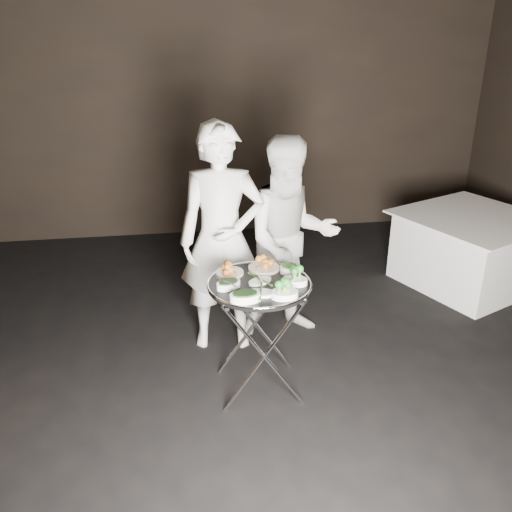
{
  "coord_description": "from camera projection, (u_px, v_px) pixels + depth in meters",
  "views": [
    {
      "loc": [
        -0.69,
        -2.78,
        2.38
      ],
      "look_at": [
        -0.2,
        0.48,
        0.95
      ],
      "focal_mm": 38.0,
      "sensor_mm": 36.0,
      "label": 1
    }
  ],
  "objects": [
    {
      "name": "waiter_right",
      "position": [
        290.0,
        240.0,
        4.24
      ],
      "size": [
        0.83,
        0.67,
        1.62
      ],
      "primitive_type": "imported",
      "rotation": [
        0.0,
        0.0,
        0.07
      ],
      "color": "silver",
      "rests_on": "floor"
    },
    {
      "name": "spinach_bowl_b",
      "position": [
        245.0,
        296.0,
        3.27
      ],
      "size": [
        0.19,
        0.13,
        0.08
      ],
      "rotation": [
        0.0,
        0.0,
        0.06
      ],
      "color": "white",
      "rests_on": "serving_tray"
    },
    {
      "name": "wall_back",
      "position": [
        233.0,
        106.0,
        6.17
      ],
      "size": [
        6.0,
        0.05,
        3.0
      ],
      "primitive_type": "cube",
      "color": "black",
      "rests_on": "floor"
    },
    {
      "name": "broccoli_bowl_b",
      "position": [
        285.0,
        293.0,
        3.32
      ],
      "size": [
        0.17,
        0.13,
        0.07
      ],
      "rotation": [
        0.0,
        0.0,
        -0.02
      ],
      "color": "white",
      "rests_on": "serving_tray"
    },
    {
      "name": "asparagus_plate_a",
      "position": [
        260.0,
        280.0,
        3.51
      ],
      "size": [
        0.2,
        0.17,
        0.04
      ],
      "rotation": [
        0.0,
        0.0,
        0.53
      ],
      "color": "white",
      "rests_on": "serving_tray"
    },
    {
      "name": "waiter_left",
      "position": [
        222.0,
        240.0,
        4.05
      ],
      "size": [
        0.68,
        0.48,
        1.76
      ],
      "primitive_type": "imported",
      "rotation": [
        0.0,
        0.0,
        -0.09
      ],
      "color": "silver",
      "rests_on": "floor"
    },
    {
      "name": "tray_stand",
      "position": [
        259.0,
        332.0,
        3.66
      ],
      "size": [
        0.55,
        0.47,
        0.81
      ],
      "rotation": [
        0.0,
        0.0,
        -0.11
      ],
      "color": "silver",
      "rests_on": "floor"
    },
    {
      "name": "serving_utensils",
      "position": [
        260.0,
        272.0,
        3.56
      ],
      "size": [
        0.57,
        0.41,
        0.01
      ],
      "color": "silver",
      "rests_on": "serving_tray"
    },
    {
      "name": "spinach_bowl_a",
      "position": [
        228.0,
        284.0,
        3.43
      ],
      "size": [
        0.19,
        0.16,
        0.07
      ],
      "rotation": [
        0.0,
        0.0,
        0.38
      ],
      "color": "white",
      "rests_on": "serving_tray"
    },
    {
      "name": "floor",
      "position": [
        296.0,
        418.0,
        3.58
      ],
      "size": [
        6.0,
        7.0,
        0.05
      ],
      "primitive_type": "cube",
      "color": "black",
      "rests_on": "ground"
    },
    {
      "name": "potato_plate_a",
      "position": [
        230.0,
        270.0,
        3.63
      ],
      "size": [
        0.19,
        0.19,
        0.07
      ],
      "rotation": [
        0.0,
        0.0,
        -0.02
      ],
      "color": "beige",
      "rests_on": "serving_tray"
    },
    {
      "name": "serving_tray",
      "position": [
        259.0,
        284.0,
        3.51
      ],
      "size": [
        0.69,
        0.69,
        0.04
      ],
      "color": "black",
      "rests_on": "tray_stand"
    },
    {
      "name": "dining_table",
      "position": [
        470.0,
        250.0,
        5.24
      ],
      "size": [
        1.21,
        1.21,
        0.69
      ],
      "rotation": [
        0.0,
        0.0,
        0.42
      ],
      "color": "white",
      "rests_on": "floor"
    },
    {
      "name": "asparagus_plate_b",
      "position": [
        261.0,
        292.0,
        3.36
      ],
      "size": [
        0.21,
        0.14,
        0.04
      ],
      "rotation": [
        0.0,
        0.0,
        -0.2
      ],
      "color": "white",
      "rests_on": "serving_tray"
    },
    {
      "name": "potato_plate_b",
      "position": [
        264.0,
        265.0,
        3.69
      ],
      "size": [
        0.21,
        0.21,
        0.08
      ],
      "rotation": [
        0.0,
        0.0,
        0.21
      ],
      "color": "beige",
      "rests_on": "serving_tray"
    },
    {
      "name": "greens_bowl",
      "position": [
        289.0,
        268.0,
        3.64
      ],
      "size": [
        0.13,
        0.13,
        0.07
      ],
      "rotation": [
        0.0,
        0.0,
        -0.12
      ],
      "color": "white",
      "rests_on": "serving_tray"
    },
    {
      "name": "broccoli_bowl_a",
      "position": [
        295.0,
        280.0,
        3.49
      ],
      "size": [
        0.19,
        0.17,
        0.07
      ],
      "rotation": [
        0.0,
        0.0,
        -0.38
      ],
      "color": "white",
      "rests_on": "serving_tray"
    }
  ]
}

